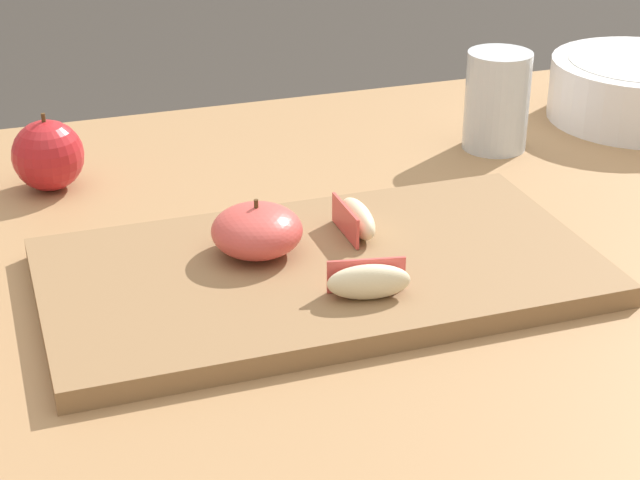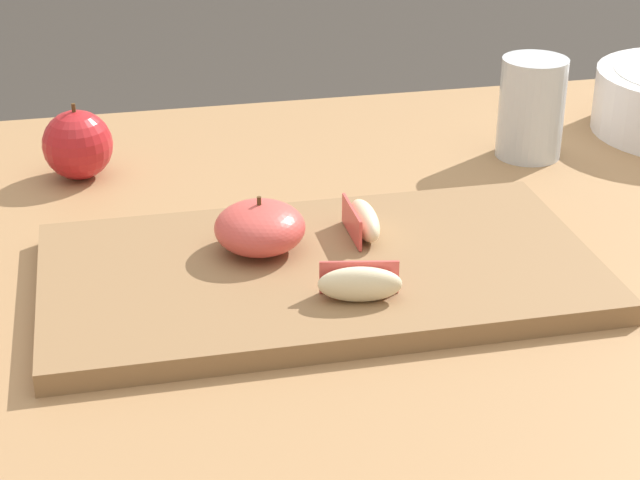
% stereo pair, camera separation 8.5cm
% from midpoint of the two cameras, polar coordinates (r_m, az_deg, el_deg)
% --- Properties ---
extents(dining_table, '(1.18, 0.93, 0.75)m').
position_cam_midpoint_polar(dining_table, '(0.92, 5.76, -8.05)').
color(dining_table, '#9E754C').
rests_on(dining_table, ground_plane).
extents(cutting_board, '(0.45, 0.24, 0.02)m').
position_cam_midpoint_polar(cutting_board, '(0.86, 2.82, -1.80)').
color(cutting_board, olive).
rests_on(cutting_board, dining_table).
extents(apple_half_skin_up, '(0.08, 0.08, 0.05)m').
position_cam_midpoint_polar(apple_half_skin_up, '(0.87, -0.47, 0.61)').
color(apple_half_skin_up, '#D14C47').
rests_on(apple_half_skin_up, cutting_board).
extents(apple_wedge_near_knife, '(0.02, 0.06, 0.03)m').
position_cam_midpoint_polar(apple_wedge_near_knife, '(0.90, 5.08, 0.99)').
color(apple_wedge_near_knife, beige).
rests_on(apple_wedge_near_knife, cutting_board).
extents(apple_wedge_left, '(0.07, 0.03, 0.03)m').
position_cam_midpoint_polar(apple_wedge_left, '(0.80, 5.20, -2.43)').
color(apple_wedge_left, beige).
rests_on(apple_wedge_left, cutting_board).
extents(whole_apple_crimson, '(0.07, 0.07, 0.08)m').
position_cam_midpoint_polar(whole_apple_crimson, '(1.07, -10.71, 5.01)').
color(whole_apple_crimson, '#B21E23').
rests_on(whole_apple_crimson, dining_table).
extents(drinking_glass_water, '(0.07, 0.07, 0.10)m').
position_cam_midpoint_polar(drinking_glass_water, '(1.13, 13.46, 6.89)').
color(drinking_glass_water, silver).
rests_on(drinking_glass_water, dining_table).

